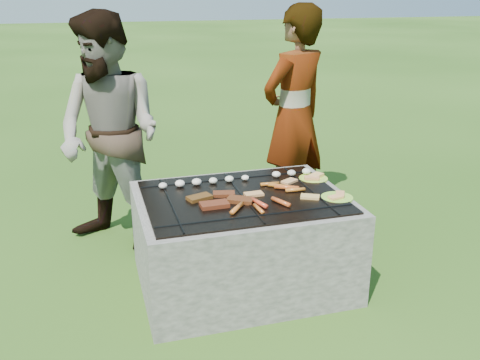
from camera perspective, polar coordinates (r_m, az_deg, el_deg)
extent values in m
plane|color=#254711|center=(3.60, 0.23, -10.81)|extent=(60.00, 60.00, 0.00)
cube|color=#9F978D|center=(3.82, -1.51, -3.90)|extent=(1.30, 0.18, 0.60)
cube|color=gray|center=(3.11, 2.40, -9.73)|extent=(1.30, 0.18, 0.60)
cube|color=#A29A8F|center=(3.36, -9.05, -7.62)|extent=(0.18, 0.64, 0.60)
cube|color=gray|center=(3.64, 8.75, -5.35)|extent=(0.18, 0.64, 0.60)
cube|color=black|center=(3.48, 0.23, -7.41)|extent=(0.94, 0.64, 0.48)
sphere|color=#FF5914|center=(3.39, 0.24, -4.10)|extent=(0.10, 0.10, 0.10)
cube|color=black|center=(3.33, 0.24, -1.80)|extent=(1.20, 0.90, 0.01)
cylinder|color=black|center=(3.24, -7.42, -2.50)|extent=(0.01, 0.88, 0.01)
cylinder|color=black|center=(3.33, 0.24, -1.70)|extent=(0.01, 0.88, 0.01)
cylinder|color=black|center=(3.48, 7.37, -0.93)|extent=(0.01, 0.88, 0.01)
cylinder|color=black|center=(3.05, 1.95, -3.82)|extent=(1.18, 0.01, 0.01)
cylinder|color=black|center=(3.62, -1.19, 0.08)|extent=(1.18, 0.01, 0.01)
ellipsoid|color=beige|center=(3.48, -8.22, -0.59)|extent=(0.06, 0.06, 0.04)
ellipsoid|color=white|center=(3.50, -6.43, -0.37)|extent=(0.06, 0.06, 0.04)
ellipsoid|color=silver|center=(3.52, -4.64, -0.20)|extent=(0.06, 0.06, 0.04)
ellipsoid|color=beige|center=(3.54, -2.88, -0.06)|extent=(0.06, 0.06, 0.04)
ellipsoid|color=#F0EBCC|center=(3.57, -1.15, 0.12)|extent=(0.06, 0.06, 0.04)
ellipsoid|color=white|center=(3.59, 0.56, 0.24)|extent=(0.05, 0.05, 0.04)
ellipsoid|color=#F1E5CC|center=(3.66, 3.89, 0.61)|extent=(0.06, 0.06, 0.04)
ellipsoid|color=beige|center=(3.70, 5.51, 0.76)|extent=(0.06, 0.06, 0.04)
ellipsoid|color=beige|center=(3.74, 7.10, 0.93)|extent=(0.06, 0.06, 0.04)
cube|color=brown|center=(3.28, -4.35, -1.88)|extent=(0.17, 0.13, 0.02)
cube|color=maroon|center=(3.34, -1.73, -1.49)|extent=(0.15, 0.11, 0.02)
cube|color=maroon|center=(3.17, -2.75, -2.64)|extent=(0.17, 0.10, 0.02)
cube|color=brown|center=(3.24, 0.05, -2.14)|extent=(0.18, 0.16, 0.02)
cylinder|color=orange|center=(3.51, 3.18, -0.42)|extent=(0.13, 0.03, 0.02)
cylinder|color=orange|center=(3.47, 4.08, -0.61)|extent=(0.13, 0.09, 0.02)
cylinder|color=orange|center=(3.44, 4.99, -0.79)|extent=(0.15, 0.10, 0.03)
cylinder|color=orange|center=(3.41, 5.92, -1.05)|extent=(0.13, 0.03, 0.02)
cylinder|color=#F74B28|center=(3.19, 2.08, -2.47)|extent=(0.07, 0.15, 0.03)
cylinder|color=#CE5821|center=(3.21, 4.39, -2.34)|extent=(0.08, 0.15, 0.03)
cylinder|color=orange|center=(3.11, -0.32, -3.02)|extent=(0.12, 0.13, 0.03)
cylinder|color=#C67720|center=(3.11, 2.01, -3.09)|extent=(0.03, 0.13, 0.02)
cube|color=#CEBD69|center=(3.34, 1.48, -1.51)|extent=(0.12, 0.07, 0.02)
cube|color=#DEC871|center=(3.33, 7.48, -1.78)|extent=(0.13, 0.11, 0.02)
cube|color=#F2CC7C|center=(3.58, 5.29, -0.13)|extent=(0.12, 0.11, 0.01)
cylinder|color=yellow|center=(3.68, 7.82, 0.13)|extent=(0.21, 0.21, 0.01)
cube|color=tan|center=(3.65, 7.67, 0.23)|extent=(0.12, 0.09, 0.02)
cube|color=#EDD479|center=(3.70, 8.13, 0.51)|extent=(0.12, 0.11, 0.02)
cylinder|color=#D1F23A|center=(3.37, 10.30, -1.88)|extent=(0.23, 0.23, 0.01)
cube|color=#E9A377|center=(3.34, 10.16, -1.80)|extent=(0.10, 0.07, 0.01)
cube|color=tan|center=(3.39, 10.63, -1.47)|extent=(0.09, 0.10, 0.01)
imported|color=gray|center=(4.29, 5.78, 6.69)|extent=(0.75, 0.65, 1.74)
imported|color=gray|center=(3.90, -13.69, 4.67)|extent=(1.04, 1.04, 1.70)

